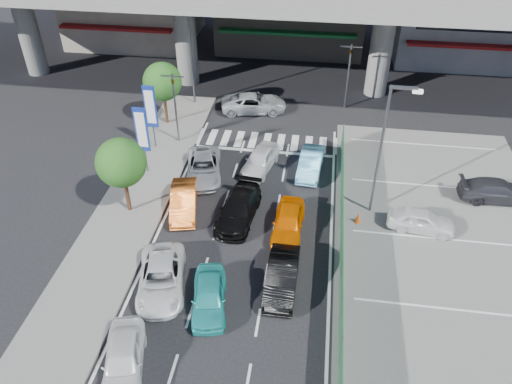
% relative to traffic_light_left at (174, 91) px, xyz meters
% --- Properties ---
extents(ground, '(120.00, 120.00, 0.00)m').
position_rel_traffic_light_left_xyz_m(ground, '(6.20, -12.00, -3.94)').
color(ground, black).
rests_on(ground, ground).
extents(parking_lot, '(12.00, 28.00, 0.06)m').
position_rel_traffic_light_left_xyz_m(parking_lot, '(17.20, -10.00, -3.91)').
color(parking_lot, '#5F5F5D').
rests_on(parking_lot, ground).
extents(sidewalk_left, '(4.00, 30.00, 0.12)m').
position_rel_traffic_light_left_xyz_m(sidewalk_left, '(-0.80, -8.00, -3.88)').
color(sidewalk_left, '#5F5F5D').
rests_on(sidewalk_left, ground).
extents(fence_run, '(0.16, 22.00, 1.80)m').
position_rel_traffic_light_left_xyz_m(fence_run, '(11.50, -11.00, -3.04)').
color(fence_run, '#1E5730').
rests_on(fence_run, ground).
extents(traffic_light_left, '(1.60, 1.24, 5.20)m').
position_rel_traffic_light_left_xyz_m(traffic_light_left, '(0.00, 0.00, 0.00)').
color(traffic_light_left, '#595B60').
rests_on(traffic_light_left, ground).
extents(traffic_light_right, '(1.60, 1.24, 5.20)m').
position_rel_traffic_light_left_xyz_m(traffic_light_right, '(11.70, 7.00, 0.00)').
color(traffic_light_right, '#595B60').
rests_on(traffic_light_right, ground).
extents(street_lamp_right, '(1.65, 0.22, 8.00)m').
position_rel_traffic_light_left_xyz_m(street_lamp_right, '(13.37, -6.00, 0.83)').
color(street_lamp_right, '#595B60').
rests_on(street_lamp_right, ground).
extents(street_lamp_left, '(1.65, 0.22, 8.00)m').
position_rel_traffic_light_left_xyz_m(street_lamp_left, '(-0.13, 6.00, 0.83)').
color(street_lamp_left, '#595B60').
rests_on(street_lamp_left, ground).
extents(signboard_near, '(0.80, 0.14, 4.70)m').
position_rel_traffic_light_left_xyz_m(signboard_near, '(-1.00, -4.01, -0.87)').
color(signboard_near, '#595B60').
rests_on(signboard_near, ground).
extents(signboard_far, '(0.80, 0.14, 4.70)m').
position_rel_traffic_light_left_xyz_m(signboard_far, '(-1.40, -1.01, -0.87)').
color(signboard_far, '#595B60').
rests_on(signboard_far, ground).
extents(tree_near, '(2.80, 2.80, 4.80)m').
position_rel_traffic_light_left_xyz_m(tree_near, '(-0.80, -8.00, -0.55)').
color(tree_near, '#382314').
rests_on(tree_near, ground).
extents(tree_far, '(2.80, 2.80, 4.80)m').
position_rel_traffic_light_left_xyz_m(tree_far, '(-1.60, 2.50, -0.55)').
color(tree_far, '#382314').
rests_on(tree_far, ground).
extents(van_white_back_left, '(2.60, 4.33, 1.38)m').
position_rel_traffic_light_left_xyz_m(van_white_back_left, '(2.62, -18.16, -3.25)').
color(van_white_back_left, white).
rests_on(van_white_back_left, ground).
extents(sedan_white_mid_left, '(3.18, 5.09, 1.31)m').
position_rel_traffic_light_left_xyz_m(sedan_white_mid_left, '(2.84, -13.54, -3.28)').
color(sedan_white_mid_left, white).
rests_on(sedan_white_mid_left, ground).
extents(taxi_teal_mid, '(2.26, 4.13, 1.33)m').
position_rel_traffic_light_left_xyz_m(taxi_teal_mid, '(5.40, -14.35, -3.27)').
color(taxi_teal_mid, teal).
rests_on(taxi_teal_mid, ground).
extents(hatch_black_mid_right, '(1.50, 4.20, 1.38)m').
position_rel_traffic_light_left_xyz_m(hatch_black_mid_right, '(8.65, -12.68, -3.25)').
color(hatch_black_mid_right, black).
rests_on(hatch_black_mid_right, ground).
extents(taxi_orange_left, '(2.30, 4.34, 1.36)m').
position_rel_traffic_light_left_xyz_m(taxi_orange_left, '(2.37, -7.52, -3.26)').
color(taxi_orange_left, orange).
rests_on(taxi_orange_left, ground).
extents(sedan_black_mid, '(2.40, 4.93, 1.38)m').
position_rel_traffic_light_left_xyz_m(sedan_black_mid, '(5.66, -7.76, -3.25)').
color(sedan_black_mid, black).
rests_on(sedan_black_mid, ground).
extents(taxi_orange_right, '(1.76, 4.10, 1.38)m').
position_rel_traffic_light_left_xyz_m(taxi_orange_right, '(8.58, -8.49, -3.25)').
color(taxi_orange_right, '#E16400').
rests_on(taxi_orange_right, ground).
extents(wagon_silver_front_left, '(3.09, 5.01, 1.30)m').
position_rel_traffic_light_left_xyz_m(wagon_silver_front_left, '(2.72, -3.87, -3.29)').
color(wagon_silver_front_left, '#AFB0B6').
rests_on(wagon_silver_front_left, ground).
extents(sedan_white_front_mid, '(2.52, 4.32, 1.38)m').
position_rel_traffic_light_left_xyz_m(sedan_white_front_mid, '(6.19, -2.56, -3.25)').
color(sedan_white_front_mid, silver).
rests_on(sedan_white_front_mid, ground).
extents(kei_truck_front_right, '(1.70, 4.10, 1.32)m').
position_rel_traffic_light_left_xyz_m(kei_truck_front_right, '(9.47, -2.42, -3.28)').
color(kei_truck_front_right, '#63B6E0').
rests_on(kei_truck_front_right, ground).
extents(crossing_wagon_silver, '(5.37, 3.17, 1.40)m').
position_rel_traffic_light_left_xyz_m(crossing_wagon_silver, '(4.62, 5.38, -3.24)').
color(crossing_wagon_silver, '#B2B5BB').
rests_on(crossing_wagon_silver, ground).
extents(parked_sedan_white, '(3.87, 1.97, 1.26)m').
position_rel_traffic_light_left_xyz_m(parked_sedan_white, '(15.91, -7.33, -3.25)').
color(parked_sedan_white, white).
rests_on(parked_sedan_white, parking_lot).
extents(parked_sedan_dgrey, '(4.53, 1.99, 1.30)m').
position_rel_traffic_light_left_xyz_m(parked_sedan_dgrey, '(20.71, -3.88, -3.23)').
color(parked_sedan_dgrey, '#313036').
rests_on(parked_sedan_dgrey, parking_lot).
extents(traffic_cone, '(0.35, 0.35, 0.67)m').
position_rel_traffic_light_left_xyz_m(traffic_cone, '(12.45, -7.22, -3.54)').
color(traffic_cone, '#DE480C').
rests_on(traffic_cone, parking_lot).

